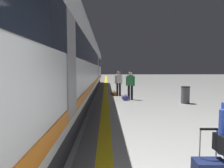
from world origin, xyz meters
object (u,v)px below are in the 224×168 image
object	(u,v)px
high_speed_train	(61,55)
duffel_bag_mid	(125,98)
duffel_bag_near	(114,94)
passenger_near	(119,81)
waste_bin	(185,95)
passenger_mid	(130,83)

from	to	relation	value
high_speed_train	duffel_bag_mid	world-z (taller)	high_speed_train
duffel_bag_near	duffel_bag_mid	world-z (taller)	same
passenger_near	duffel_bag_mid	world-z (taller)	passenger_near
high_speed_train	duffel_bag_near	bearing A→B (deg)	53.51
waste_bin	duffel_bag_near	bearing A→B (deg)	141.54
passenger_mid	duffel_bag_mid	size ratio (longest dim) A/B	3.92
high_speed_train	duffel_bag_mid	bearing A→B (deg)	27.69
high_speed_train	passenger_mid	distance (m)	4.37
high_speed_train	duffel_bag_mid	distance (m)	4.36
passenger_mid	waste_bin	distance (m)	3.12
passenger_mid	passenger_near	bearing A→B (deg)	109.21
passenger_near	duffel_bag_near	xyz separation A→B (m)	(-0.32, -0.11, -0.86)
duffel_bag_near	waste_bin	size ratio (longest dim) A/B	0.48
high_speed_train	passenger_near	world-z (taller)	high_speed_train
high_speed_train	duffel_bag_mid	xyz separation A→B (m)	(3.25, 1.71, -2.35)
passenger_near	passenger_mid	size ratio (longest dim) A/B	1.01
duffel_bag_near	waste_bin	distance (m)	4.70
duffel_bag_mid	waste_bin	world-z (taller)	waste_bin
duffel_bag_mid	passenger_near	bearing A→B (deg)	97.65
duffel_bag_near	waste_bin	xyz separation A→B (m)	(3.68, -2.92, 0.30)
duffel_bag_near	duffel_bag_mid	xyz separation A→B (m)	(0.59, -1.89, 0.00)
passenger_mid	duffel_bag_mid	xyz separation A→B (m)	(-0.32, -0.31, -0.85)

